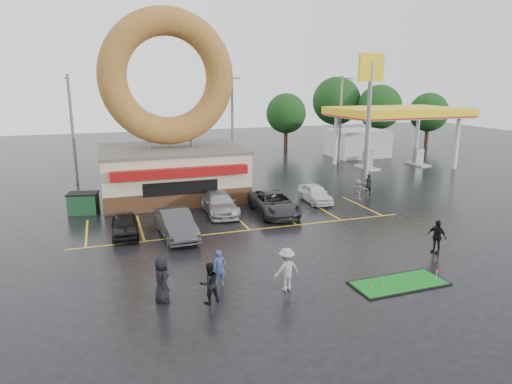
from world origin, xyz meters
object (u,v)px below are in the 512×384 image
object	(u,v)px
gas_station	(379,127)
streetlight_left	(72,127)
streetlight_right	(341,117)
person_blue	(220,268)
car_black	(125,225)
car_grey	(274,203)
car_white	(315,193)
donut_shop	(170,137)
streetlight_mid	(233,121)
dumpster	(83,204)
car_silver	(219,203)
putting_green	(399,283)
person_cameraman	(437,236)
car_dgrey	(176,224)
shell_sign	(370,94)

from	to	relation	value
gas_station	streetlight_left	bearing A→B (deg)	-178.05
streetlight_right	person_blue	distance (m)	32.01
streetlight_left	car_black	bearing A→B (deg)	-78.55
car_grey	car_black	bearing A→B (deg)	-169.03
gas_station	car_white	world-z (taller)	gas_station
gas_station	streetlight_right	xyz separation A→B (m)	(-4.00, 0.98, 1.08)
donut_shop	streetlight_right	xyz separation A→B (m)	(19.00, 8.95, 0.32)
donut_shop	car_black	distance (m)	9.92
streetlight_mid	dumpster	distance (m)	17.52
streetlight_right	car_grey	world-z (taller)	streetlight_right
car_silver	dumpster	distance (m)	8.89
streetlight_left	car_grey	size ratio (longest dim) A/B	1.72
donut_shop	streetlight_left	distance (m)	9.87
car_grey	donut_shop	bearing A→B (deg)	131.60
car_grey	putting_green	xyz separation A→B (m)	(1.28, -11.61, -0.70)
car_black	putting_green	size ratio (longest dim) A/B	0.85
streetlight_right	car_white	world-z (taller)	streetlight_right
streetlight_left	streetlight_right	distance (m)	26.08
streetlight_left	car_black	distance (m)	16.06
streetlight_mid	person_blue	size ratio (longest dim) A/B	5.79
putting_green	streetlight_left	bearing A→B (deg)	118.48
car_silver	person_cameraman	world-z (taller)	person_cameraman
gas_station	car_white	xyz separation A→B (m)	(-13.61, -13.03, -3.06)
person_blue	putting_green	bearing A→B (deg)	-16.54
car_dgrey	person_cameraman	size ratio (longest dim) A/B	2.72
streetlight_mid	shell_sign	bearing A→B (deg)	-44.73
streetlight_right	car_black	size ratio (longest dim) A/B	2.51
streetlight_right	person_blue	xyz separation A→B (m)	(-19.46, -25.09, -4.01)
gas_station	streetlight_left	size ratio (longest dim) A/B	1.52
gas_station	person_blue	size ratio (longest dim) A/B	8.79
shell_sign	putting_green	world-z (taller)	shell_sign
shell_sign	car_silver	world-z (taller)	shell_sign
car_grey	dumpster	size ratio (longest dim) A/B	2.91
donut_shop	car_dgrey	bearing A→B (deg)	-97.49
streetlight_left	streetlight_right	size ratio (longest dim) A/B	1.00
car_dgrey	car_silver	xyz separation A→B (m)	(3.41, 3.71, -0.08)
streetlight_right	car_black	distance (m)	28.96
shell_sign	car_black	xyz separation A→B (m)	(-19.92, -7.28, -6.77)
person_cameraman	dumpster	size ratio (longest dim) A/B	0.95
car_dgrey	streetlight_right	bearing A→B (deg)	38.14
dumpster	putting_green	world-z (taller)	dumpster
gas_station	car_grey	xyz separation A→B (m)	(-17.46, -14.89, -2.97)
car_dgrey	putting_green	size ratio (longest dim) A/B	1.10
car_grey	putting_green	bearing A→B (deg)	-80.77
streetlight_mid	putting_green	bearing A→B (deg)	-90.39
donut_shop	gas_station	xyz separation A→B (m)	(23.00, 7.97, -0.77)
streetlight_right	person_blue	world-z (taller)	streetlight_right
streetlight_left	streetlight_mid	world-z (taller)	same
shell_sign	streetlight_mid	xyz separation A→B (m)	(-9.00, 8.92, -2.60)
gas_station	streetlight_mid	xyz separation A→B (m)	(-16.00, -0.02, 1.08)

